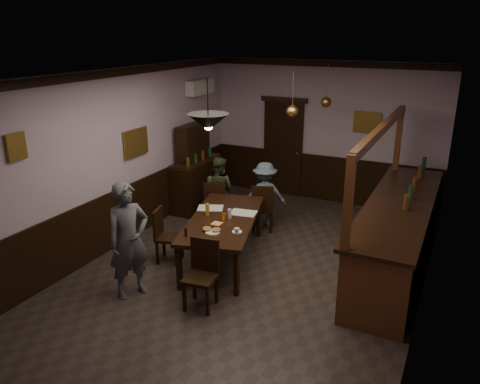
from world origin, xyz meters
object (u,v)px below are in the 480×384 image
Objects in this scene: bar_counter at (397,233)px; pendant_brass_far at (326,102)px; chair_far_left at (216,202)px; soda_can at (224,217)px; pendant_iron at (208,122)px; dining_table at (223,221)px; person_seated_right at (265,195)px; sideboard at (196,175)px; coffee_cup at (237,230)px; chair_near at (202,270)px; person_standing at (129,240)px; person_seated_left at (218,190)px; chair_far_right at (263,206)px; chair_side at (165,233)px; pendant_brass_mid at (292,112)px.

pendant_brass_far is (-1.69, 1.51, 1.72)m from bar_counter.
chair_far_left is at bearing 178.54° from bar_counter.
soda_can is 1.76m from pendant_iron.
person_seated_right reaches higher than dining_table.
dining_table is at bearing -48.51° from sideboard.
coffee_cup is at bearing -44.06° from dining_table.
chair_near is 2.91m from person_seated_right.
coffee_cup is 3.37m from pendant_brass_far.
bar_counter is at bearing -11.57° from sideboard.
person_standing reaches higher than dining_table.
soda_can is (0.92, -1.48, 0.15)m from person_seated_left.
pendant_iron reaches higher than chair_far_left.
chair_far_right is 1.87m from coffee_cup.
person_seated_left is (-0.95, 0.02, 0.16)m from chair_far_right.
chair_far_right is at bearing 177.92° from person_seated_left.
bar_counter is (3.21, 2.51, -0.26)m from person_standing.
chair_far_left is 1.14× the size of pendant_brass_far.
chair_side is 1.02m from soda_can.
soda_can is at bearing 69.27° from chair_far_right.
chair_far_left is at bearing 117.43° from pendant_iron.
bar_counter is at bearing 22.07° from dining_table.
pendant_iron reaches higher than bar_counter.
chair_side is 0.54× the size of person_standing.
person_standing is (-1.04, -0.21, 0.32)m from chair_near.
pendant_iron reaches higher than person_standing.
dining_table is at bearing -78.00° from chair_side.
chair_far_left is (-0.76, 1.11, -0.18)m from dining_table.
chair_far_left is 0.55× the size of person_standing.
pendant_brass_mid is at bearing 68.84° from coffee_cup.
pendant_iron is at bearing -142.23° from bar_counter.
bar_counter is at bearing -41.77° from pendant_brass_far.
person_seated_right is at bearing 12.23° from person_standing.
chair_near reaches higher than dining_table.
pendant_brass_mid is at bearing 67.23° from soda_can.
sideboard is at bearing -32.51° from person_seated_left.
pendant_iron reaches higher than chair_near.
dining_table is 2.52m from sideboard.
dining_table is at bearing 102.61° from chair_far_left.
chair_near is 1.46m from chair_side.
chair_far_left is 2.64m from chair_near.
pendant_iron is (-0.26, -0.32, 1.63)m from coffee_cup.
dining_table is at bearing 120.52° from coffee_cup.
chair_near is 1.24m from soda_can.
person_standing is (0.08, -2.60, 0.33)m from chair_far_left.
chair_far_right is at bearing 79.20° from person_seated_right.
person_seated_right is (-0.34, 2.89, 0.11)m from chair_near.
dining_table is 2.60× the size of chair_far_right.
chair_far_right is (0.10, 1.35, -0.18)m from dining_table.
soda_can is at bearing -106.30° from pendant_brass_far.
dining_table is 2.52× the size of chair_near.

